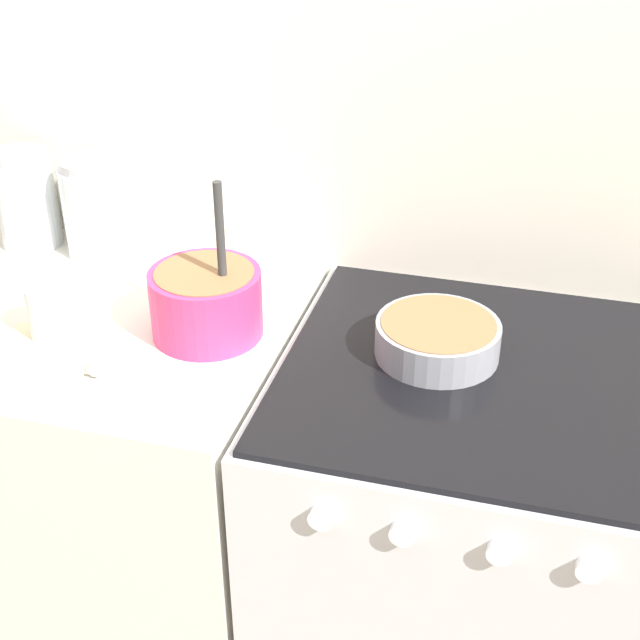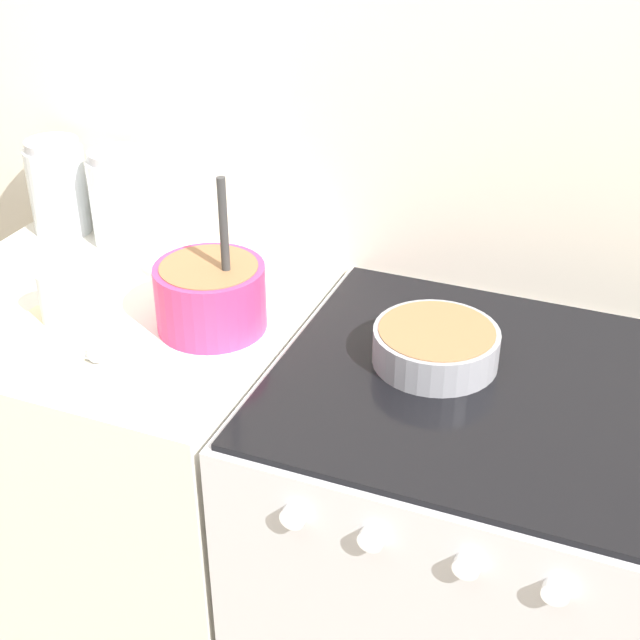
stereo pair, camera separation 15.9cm
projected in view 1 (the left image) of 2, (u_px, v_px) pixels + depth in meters
wall_back at (330, 122)px, 1.79m from camera, size 4.51×0.05×2.40m
countertop_cabinet at (120, 490)px, 1.96m from camera, size 0.76×0.68×0.90m
stove at (462, 557)px, 1.79m from camera, size 0.72×0.69×0.90m
mixing_bowl at (206, 299)px, 1.63m from camera, size 0.21×0.21×0.31m
baking_pan at (438, 338)px, 1.59m from camera, size 0.22×0.22×0.07m
storage_jar_left at (27, 205)px, 1.96m from camera, size 0.13×0.13×0.22m
storage_jar_middle at (95, 214)px, 1.92m from camera, size 0.14×0.14×0.21m
tin_can at (50, 313)px, 1.63m from camera, size 0.08×0.08×0.11m
recipe_page at (35, 362)px, 1.58m from camera, size 0.23×0.22×0.01m
measuring_spoon at (91, 367)px, 1.54m from camera, size 0.12×0.04×0.04m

